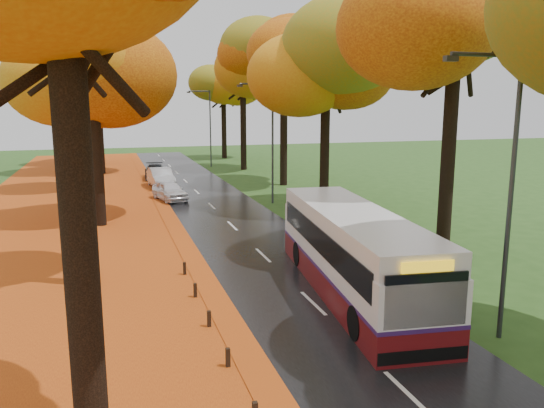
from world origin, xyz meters
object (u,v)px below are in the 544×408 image
streetlamp_near (505,177)px  streetlamp_far (208,122)px  car_dark (155,171)px  bus (353,250)px  car_white (170,191)px  car_silver (161,178)px  streetlamp_mid (269,133)px

streetlamp_near → streetlamp_far: same height
streetlamp_near → car_dark: size_ratio=1.80×
streetlamp_far → car_dark: (-6.30, -7.78, -4.03)m
streetlamp_near → car_dark: 36.98m
streetlamp_far → bus: size_ratio=0.70×
bus → car_white: 20.80m
car_dark → streetlamp_far: bearing=54.7°
bus → car_white: bus is taller
car_silver → car_dark: (0.00, 5.15, -0.12)m
streetlamp_mid → car_silver: size_ratio=1.72×
car_silver → streetlamp_far: bearing=59.8°
car_silver → car_white: bearing=-94.2°
streetlamp_near → car_white: size_ratio=2.05×
streetlamp_far → bus: bearing=-93.2°
bus → car_silver: bearing=105.6°
streetlamp_mid → car_dark: (-6.30, 14.22, -4.03)m
car_dark → bus: bearing=-79.0°
streetlamp_mid → bus: size_ratio=0.70×
bus → car_silver: size_ratio=2.44×
streetlamp_near → bus: streetlamp_near is taller
streetlamp_far → car_white: streetlamp_far is taller
car_white → car_silver: 6.10m
streetlamp_near → car_dark: (-6.30, 36.22, -4.03)m
bus → car_white: size_ratio=2.92×
streetlamp_near → car_dark: streetlamp_near is taller
streetlamp_near → car_white: (-6.30, 24.98, -4.01)m
streetlamp_near → bus: (-2.22, 4.60, -3.13)m
car_silver → car_dark: size_ratio=1.05×
bus → car_silver: (-4.08, 26.48, -0.77)m
streetlamp_near → car_silver: streetlamp_near is taller
streetlamp_near → car_dark: bearing=99.9°
streetlamp_mid → car_silver: 11.72m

